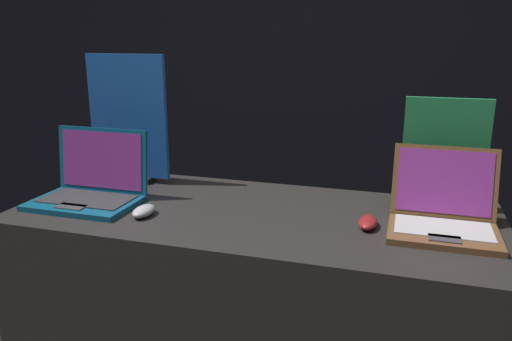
% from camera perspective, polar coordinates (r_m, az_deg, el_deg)
% --- Properties ---
extents(wall_back, '(8.00, 0.05, 2.80)m').
position_cam_1_polar(wall_back, '(3.44, 9.05, 12.46)').
color(wall_back, black).
rests_on(wall_back, ground_plane).
extents(display_counter, '(1.67, 0.70, 0.96)m').
position_cam_1_polar(display_counter, '(1.97, -0.26, -17.97)').
color(display_counter, '#282623').
rests_on(display_counter, ground_plane).
extents(laptop_front, '(0.38, 0.27, 0.26)m').
position_cam_1_polar(laptop_front, '(1.93, -18.30, -1.66)').
color(laptop_front, '#0F5170').
rests_on(laptop_front, display_counter).
extents(mouse_front, '(0.06, 0.11, 0.04)m').
position_cam_1_polar(mouse_front, '(1.75, -12.70, -4.54)').
color(mouse_front, '#B2B2B7').
rests_on(mouse_front, display_counter).
extents(promo_stand_front, '(0.34, 0.07, 0.53)m').
position_cam_1_polar(promo_stand_front, '(2.12, -14.37, 5.40)').
color(promo_stand_front, black).
rests_on(promo_stand_front, display_counter).
extents(laptop_back, '(0.33, 0.31, 0.25)m').
position_cam_1_polar(laptop_back, '(1.68, 20.64, -4.50)').
color(laptop_back, brown).
rests_on(laptop_back, display_counter).
extents(mouse_back, '(0.06, 0.12, 0.03)m').
position_cam_1_polar(mouse_back, '(1.65, 12.66, -5.79)').
color(mouse_back, maroon).
rests_on(mouse_back, display_counter).
extents(promo_stand_back, '(0.28, 0.07, 0.39)m').
position_cam_1_polar(promo_stand_back, '(1.85, 20.68, 1.39)').
color(promo_stand_back, black).
rests_on(promo_stand_back, display_counter).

